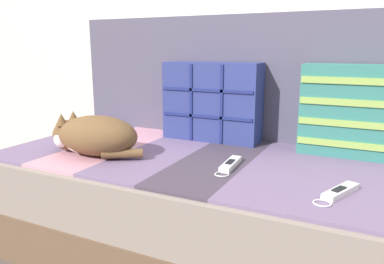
{
  "coord_description": "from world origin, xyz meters",
  "views": [
    {
      "loc": [
        0.5,
        -1.17,
        0.79
      ],
      "look_at": [
        -0.09,
        0.03,
        0.49
      ],
      "focal_mm": 35.0,
      "sensor_mm": 36.0,
      "label": 1
    }
  ],
  "objects_px": {
    "throw_pillow_quilted": "(212,102)",
    "game_remote_far": "(339,192)",
    "couch": "(221,204)",
    "sleeping_cat": "(92,136)",
    "throw_pillow_striped": "(354,111)",
    "game_remote_near": "(230,164)"
  },
  "relations": [
    {
      "from": "throw_pillow_quilted",
      "to": "game_remote_far",
      "type": "height_order",
      "value": "throw_pillow_quilted"
    },
    {
      "from": "couch",
      "to": "game_remote_far",
      "type": "height_order",
      "value": "game_remote_far"
    },
    {
      "from": "sleeping_cat",
      "to": "game_remote_far",
      "type": "distance_m",
      "value": 0.9
    },
    {
      "from": "throw_pillow_striped",
      "to": "game_remote_near",
      "type": "xyz_separation_m",
      "value": [
        -0.36,
        -0.34,
        -0.16
      ]
    },
    {
      "from": "sleeping_cat",
      "to": "throw_pillow_quilted",
      "type": "bearing_deg",
      "value": 53.02
    },
    {
      "from": "throw_pillow_striped",
      "to": "game_remote_far",
      "type": "xyz_separation_m",
      "value": [
        0.0,
        -0.44,
        -0.16
      ]
    },
    {
      "from": "game_remote_far",
      "to": "throw_pillow_striped",
      "type": "bearing_deg",
      "value": 90.35
    },
    {
      "from": "throw_pillow_striped",
      "to": "couch",
      "type": "bearing_deg",
      "value": -152.27
    },
    {
      "from": "game_remote_near",
      "to": "throw_pillow_quilted",
      "type": "bearing_deg",
      "value": 122.57
    },
    {
      "from": "throw_pillow_quilted",
      "to": "throw_pillow_striped",
      "type": "xyz_separation_m",
      "value": [
        0.57,
        -0.0,
        0.0
      ]
    },
    {
      "from": "throw_pillow_quilted",
      "to": "game_remote_near",
      "type": "xyz_separation_m",
      "value": [
        0.22,
        -0.34,
        -0.16
      ]
    },
    {
      "from": "couch",
      "to": "game_remote_near",
      "type": "height_order",
      "value": "game_remote_near"
    },
    {
      "from": "couch",
      "to": "throw_pillow_quilted",
      "type": "distance_m",
      "value": 0.45
    },
    {
      "from": "throw_pillow_quilted",
      "to": "sleeping_cat",
      "type": "bearing_deg",
      "value": -126.98
    },
    {
      "from": "sleeping_cat",
      "to": "game_remote_far",
      "type": "height_order",
      "value": "sleeping_cat"
    },
    {
      "from": "couch",
      "to": "game_remote_far",
      "type": "distance_m",
      "value": 0.53
    },
    {
      "from": "couch",
      "to": "game_remote_far",
      "type": "relative_size",
      "value": 8.88
    },
    {
      "from": "game_remote_near",
      "to": "game_remote_far",
      "type": "bearing_deg",
      "value": -16.49
    },
    {
      "from": "couch",
      "to": "sleeping_cat",
      "type": "xyz_separation_m",
      "value": [
        -0.46,
        -0.19,
        0.27
      ]
    },
    {
      "from": "throw_pillow_striped",
      "to": "sleeping_cat",
      "type": "xyz_separation_m",
      "value": [
        -0.89,
        -0.42,
        -0.1
      ]
    },
    {
      "from": "sleeping_cat",
      "to": "game_remote_far",
      "type": "bearing_deg",
      "value": -1.48
    },
    {
      "from": "throw_pillow_quilted",
      "to": "sleeping_cat",
      "type": "relative_size",
      "value": 1.06
    }
  ]
}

